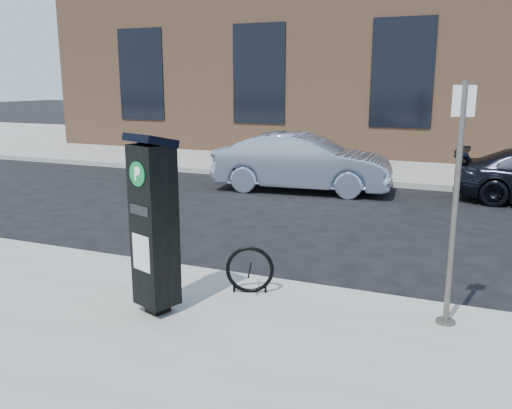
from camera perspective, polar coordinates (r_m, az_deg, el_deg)
The scene contains 9 objects.
ground at distance 7.43m, azimuth 0.78°, elevation -8.79°, with size 120.00×120.00×0.00m, color black.
sidewalk_far at distance 20.74m, azimuth 15.42°, elevation 4.98°, with size 60.00×12.00×0.15m, color gray.
curb_near at distance 7.38m, azimuth 0.72°, elevation -8.30°, with size 60.00×0.12×0.16m, color #9E9B93.
curb_far at distance 14.89m, azimuth 12.37°, elevation 2.22°, with size 60.00×0.12×0.16m, color #9E9B93.
building at distance 23.59m, azimuth 17.02°, elevation 15.70°, with size 28.00×10.05×8.25m.
parking_kiosk at distance 6.11m, azimuth -10.68°, elevation -1.92°, with size 0.59×0.55×2.05m.
sign_pole at distance 6.02m, azimuth 20.20°, elevation -0.37°, with size 0.22×0.21×2.60m.
bike_rack at distance 6.78m, azimuth -0.66°, elevation -6.91°, with size 0.59×0.25×0.60m.
car_silver at distance 13.83m, azimuth 4.90°, elevation 4.45°, with size 1.55×4.46×1.47m, color #8E9FB5.
Camera 1 is at (2.57, -6.41, 2.73)m, focal length 38.00 mm.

